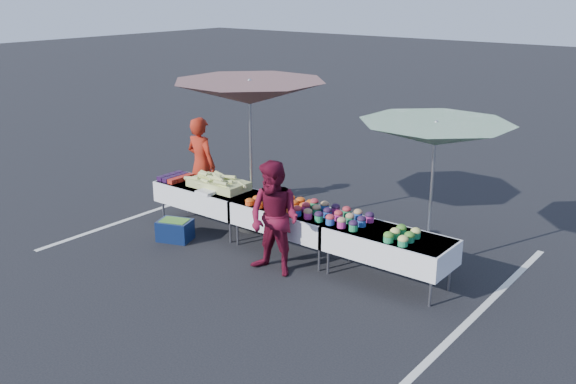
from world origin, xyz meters
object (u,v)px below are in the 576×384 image
Objects in this scene: vendor at (201,165)px; umbrella_right at (435,135)px; table_center at (288,217)px; umbrella_left at (250,94)px; table_left at (207,195)px; table_right at (388,244)px; storage_bin at (175,230)px; customer at (274,219)px.

vendor is 0.63× the size of umbrella_right.
umbrella_left reaches higher than table_center.
umbrella_left is at bearing 160.19° from table_center.
table_left and table_right have the same top height.
table_left is at bearing 71.07° from storage_bin.
umbrella_right reaches higher than vendor.
vendor is at bearing 140.70° from table_left.
vendor is at bearing -176.82° from umbrella_right.
vendor reaches higher than table_left.
table_center is 1.09× the size of customer.
storage_bin is at bearing -156.25° from table_center.
table_left is at bearing 157.26° from customer.
table_right is 4.32m from vendor.
customer is at bearing -19.34° from table_left.
customer is (0.34, -0.75, 0.27)m from table_center.
table_right is 0.55× the size of umbrella_left.
table_center is 0.55× the size of umbrella_left.
storage_bin is (-2.12, -0.03, -0.67)m from customer.
customer is (2.81, -1.30, -0.04)m from vendor.
table_left is 1.00× the size of table_right.
table_left is at bearing -168.18° from umbrella_right.
umbrella_left is (-2.91, 0.40, 1.79)m from table_right.
customer is at bearing -65.78° from table_center.
vendor is (-4.27, 0.55, 0.31)m from table_right.
umbrella_left reaches higher than vendor.
storage_bin is (-3.58, -0.78, -0.40)m from table_right.
table_right reaches higher than storage_bin.
table_left is 0.55× the size of umbrella_left.
storage_bin is at bearing -119.54° from umbrella_left.
umbrella_left reaches higher than umbrella_right.
umbrella_left is 1.19× the size of umbrella_right.
customer is at bearing -19.38° from storage_bin.
table_right is at bearing 174.64° from vendor.
vendor reaches higher than table_center.
table_left is 0.66× the size of umbrella_right.
customer is 0.51× the size of umbrella_left.
storage_bin is (-1.78, -0.78, -0.40)m from table_center.
storage_bin is at bearing -88.63° from table_left.
customer is at bearing 157.14° from vendor.
vendor is 1.66m from storage_bin.
umbrella_right is at bearing 2.31° from storage_bin.
table_center is at bearing -19.81° from umbrella_left.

